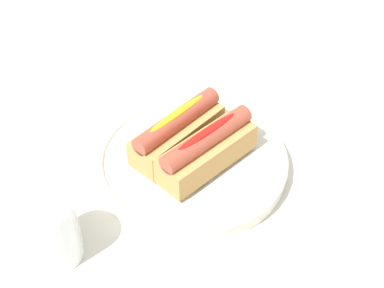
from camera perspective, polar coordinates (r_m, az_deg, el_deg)
name	(u,v)px	position (r m, az deg, el deg)	size (l,w,h in m)	color
ground_plane	(192,176)	(0.78, 0.01, -3.35)	(2.40, 2.40, 0.00)	silver
serving_bowl	(192,161)	(0.78, 0.00, -1.78)	(0.27, 0.27, 0.03)	silver
hotdog_front	(178,131)	(0.77, -1.51, 1.38)	(0.16, 0.07, 0.06)	tan
hotdog_back	(207,149)	(0.74, 1.57, -0.54)	(0.15, 0.06, 0.06)	tan
water_glass	(51,234)	(0.69, -14.43, -9.02)	(0.07, 0.07, 0.09)	white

